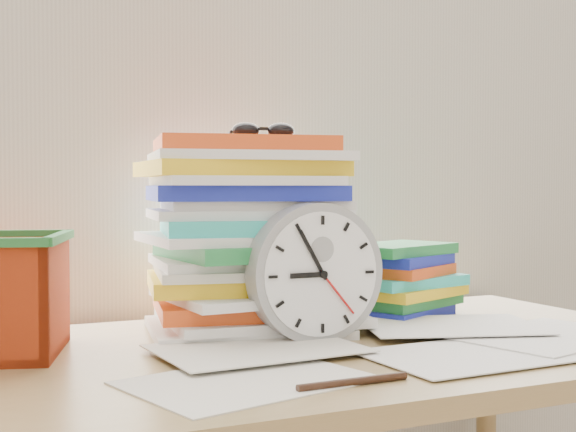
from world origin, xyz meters
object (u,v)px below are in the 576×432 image
book_stack (402,280)px  clock (315,273)px  paper_stack (251,234)px  desk (277,396)px

book_stack → clock: bearing=-149.0°
paper_stack → book_stack: size_ratio=1.45×
clock → book_stack: clock is taller
clock → book_stack: (0.27, 0.16, -0.04)m
paper_stack → book_stack: 0.34m
desk → paper_stack: 0.29m
paper_stack → desk: bearing=-98.2°
desk → book_stack: size_ratio=5.81×
paper_stack → book_stack: paper_stack is taller
book_stack → paper_stack: bearing=-176.8°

